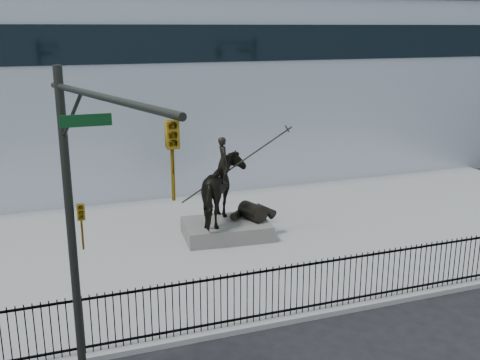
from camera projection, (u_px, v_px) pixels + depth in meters
name	position (u px, v px, depth m)	size (l,w,h in m)	color
ground	(361.00, 333.00, 14.62)	(120.00, 120.00, 0.00)	black
plaza	(261.00, 238.00, 20.94)	(30.00, 12.00, 0.15)	#9B9B98
building	(175.00, 86.00, 31.56)	(44.00, 14.00, 9.00)	silver
picket_fence	(339.00, 281.00, 15.51)	(22.10, 0.10, 1.50)	black
statue_plinth	(226.00, 229.00, 20.82)	(3.09, 2.13, 0.58)	#625F5A
equestrian_statue	(228.00, 190.00, 20.44)	(3.96, 2.63, 3.36)	black
traffic_signal_left	(86.00, 225.00, 10.76)	(1.52, 4.84, 7.00)	black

